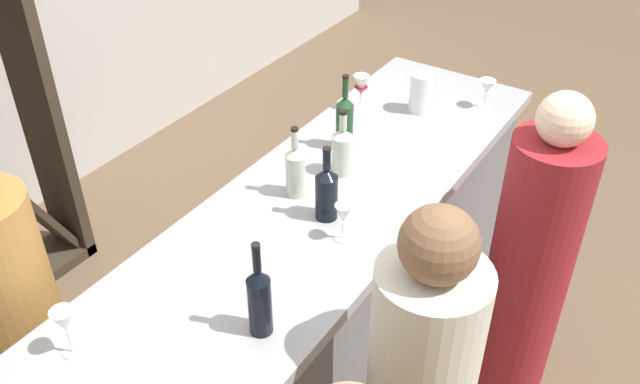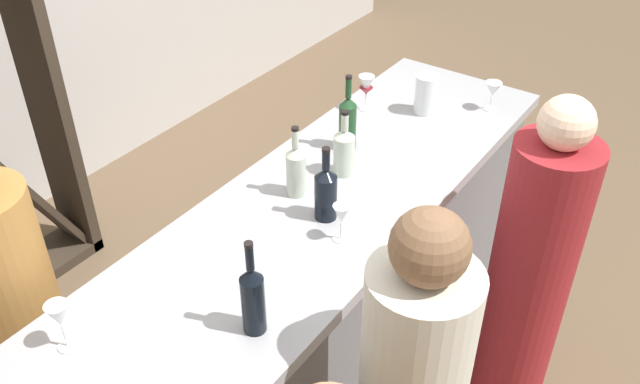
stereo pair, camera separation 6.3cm
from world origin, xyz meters
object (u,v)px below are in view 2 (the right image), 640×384
at_px(wine_glass_near_right, 59,317).
at_px(wine_glass_near_left, 493,90).
at_px(water_pitcher, 426,94).
at_px(wine_bottle_center_clear_pale, 297,169).
at_px(wine_bottle_rightmost_olive_green, 348,121).
at_px(wine_bottle_leftmost_near_black, 253,298).
at_px(wine_glass_far_left, 366,87).
at_px(person_server_behind, 23,334).
at_px(wine_bottle_second_left_near_black, 326,192).
at_px(person_center_guest, 529,278).
at_px(wine_glass_near_center, 341,216).
at_px(wine_bottle_second_right_clear_pale, 344,150).

bearing_deg(wine_glass_near_right, wine_glass_near_left, -11.91).
bearing_deg(water_pitcher, wine_glass_near_left, -50.10).
xyz_separation_m(wine_bottle_center_clear_pale, wine_bottle_rightmost_olive_green, (0.38, 0.02, 0.02)).
bearing_deg(wine_bottle_leftmost_near_black, wine_glass_far_left, 18.37).
relative_size(wine_bottle_center_clear_pale, person_server_behind, 0.19).
bearing_deg(wine_glass_near_left, wine_bottle_center_clear_pale, 162.04).
distance_m(wine_bottle_rightmost_olive_green, water_pitcher, 0.47).
distance_m(wine_bottle_second_left_near_black, wine_bottle_rightmost_olive_green, 0.48).
bearing_deg(water_pitcher, wine_glass_near_right, 174.00).
height_order(wine_bottle_center_clear_pale, person_center_guest, person_center_guest).
relative_size(wine_glass_near_left, water_pitcher, 0.75).
bearing_deg(wine_bottle_second_left_near_black, wine_glass_near_center, -122.42).
bearing_deg(wine_bottle_rightmost_olive_green, wine_bottle_leftmost_near_black, -161.84).
height_order(wine_glass_near_left, wine_glass_far_left, wine_glass_far_left).
xyz_separation_m(water_pitcher, person_server_behind, (-1.74, 0.63, -0.38)).
xyz_separation_m(wine_bottle_second_left_near_black, wine_bottle_rightmost_olive_green, (0.44, 0.19, 0.01)).
distance_m(wine_bottle_second_right_clear_pale, person_center_guest, 0.87).
relative_size(wine_bottle_leftmost_near_black, wine_glass_near_center, 2.33).
bearing_deg(person_center_guest, wine_bottle_second_left_near_black, 57.23).
distance_m(wine_bottle_leftmost_near_black, wine_bottle_rightmost_olive_green, 1.05).
relative_size(wine_bottle_second_left_near_black, wine_bottle_rightmost_olive_green, 0.89).
height_order(wine_bottle_leftmost_near_black, water_pitcher, wine_bottle_leftmost_near_black).
bearing_deg(wine_glass_far_left, wine_bottle_rightmost_olive_green, -161.01).
xyz_separation_m(wine_bottle_leftmost_near_black, wine_bottle_rightmost_olive_green, (1.00, 0.33, -0.00)).
xyz_separation_m(wine_glass_near_center, person_center_guest, (0.52, -0.53, -0.40)).
xyz_separation_m(wine_glass_near_center, person_server_behind, (-0.78, 0.81, -0.39)).
bearing_deg(water_pitcher, wine_glass_near_center, -169.10).
xyz_separation_m(wine_bottle_leftmost_near_black, person_server_behind, (-0.29, 0.83, -0.41)).
relative_size(wine_glass_near_right, wine_glass_far_left, 1.01).
bearing_deg(wine_bottle_second_left_near_black, wine_bottle_second_right_clear_pale, 20.54).
xyz_separation_m(wine_bottle_leftmost_near_black, wine_bottle_second_left_near_black, (0.56, 0.13, -0.02)).
relative_size(wine_bottle_second_left_near_black, wine_glass_near_right, 1.76).
distance_m(wine_bottle_second_right_clear_pale, wine_glass_near_center, 0.41).
bearing_deg(wine_bottle_second_right_clear_pale, wine_glass_near_center, -147.99).
bearing_deg(person_server_behind, wine_glass_near_center, 24.72).
height_order(wine_glass_near_center, wine_glass_far_left, wine_glass_far_left).
height_order(wine_bottle_second_left_near_black, water_pitcher, wine_bottle_second_left_near_black).
xyz_separation_m(wine_bottle_second_left_near_black, wine_glass_near_right, (-0.92, 0.26, 0.01)).
bearing_deg(wine_glass_near_center, wine_bottle_leftmost_near_black, -177.56).
relative_size(wine_bottle_second_left_near_black, wine_bottle_center_clear_pale, 1.01).
relative_size(wine_bottle_second_right_clear_pale, wine_glass_near_left, 2.06).
bearing_deg(wine_glass_far_left, wine_glass_near_left, -55.46).
distance_m(wine_bottle_second_left_near_black, wine_bottle_second_right_clear_pale, 0.29).
xyz_separation_m(wine_bottle_center_clear_pale, wine_bottle_second_right_clear_pale, (0.21, -0.07, -0.00)).
xyz_separation_m(wine_glass_far_left, person_server_behind, (-1.61, 0.39, -0.40)).
height_order(wine_bottle_second_right_clear_pale, person_server_behind, person_server_behind).
relative_size(wine_bottle_center_clear_pale, person_center_guest, 0.20).
bearing_deg(person_center_guest, wine_bottle_rightmost_olive_green, 23.07).
height_order(wine_bottle_center_clear_pale, wine_glass_far_left, wine_bottle_center_clear_pale).
bearing_deg(wine_bottle_rightmost_olive_green, wine_glass_far_left, 18.99).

